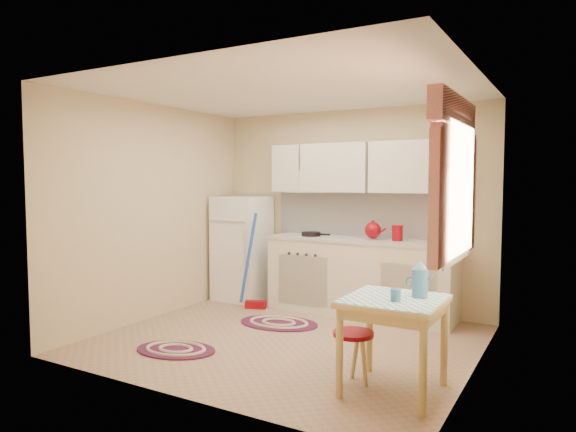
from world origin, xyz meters
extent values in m
plane|color=#A18367|center=(0.00, 0.00, 0.00)|extent=(3.60, 3.60, 0.00)
cube|color=silver|center=(0.00, 0.00, 2.50)|extent=(3.60, 3.20, 0.04)
cube|color=tan|center=(0.00, 1.60, 1.25)|extent=(3.60, 0.04, 2.50)
cube|color=tan|center=(0.00, -1.60, 1.25)|extent=(3.60, 0.04, 2.50)
cube|color=tan|center=(-1.80, 0.00, 1.25)|extent=(0.04, 3.20, 2.50)
cube|color=tan|center=(1.80, 0.00, 1.25)|extent=(0.04, 3.20, 2.50)
cube|color=white|center=(0.12, 1.59, 1.20)|extent=(2.25, 0.03, 0.55)
cube|color=beige|center=(0.12, 1.44, 1.77)|extent=(2.25, 0.33, 0.60)
cube|color=white|center=(1.78, -0.55, 1.55)|extent=(0.04, 0.85, 0.95)
cube|color=white|center=(-1.42, 1.25, 0.70)|extent=(0.65, 0.60, 1.40)
cube|color=beige|center=(0.27, 1.30, 0.44)|extent=(2.25, 0.60, 0.88)
cube|color=#BAB6B0|center=(0.27, 1.30, 0.90)|extent=(2.27, 0.62, 0.04)
cylinder|color=black|center=(-0.37, 1.25, 0.94)|extent=(0.24, 0.24, 0.05)
cylinder|color=maroon|center=(0.72, 1.30, 1.00)|extent=(0.15, 0.15, 0.16)
cube|color=#D9B96C|center=(1.34, -0.71, 0.36)|extent=(0.72, 0.72, 0.72)
cylinder|color=maroon|center=(1.01, -0.71, 0.21)|extent=(0.39, 0.39, 0.42)
cylinder|color=#2E658E|center=(1.38, -0.81, 0.77)|extent=(0.09, 0.09, 0.10)
camera|label=1|loc=(2.54, -4.43, 1.62)|focal=32.00mm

